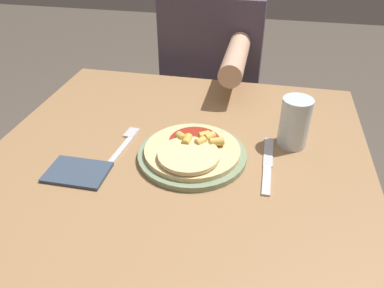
% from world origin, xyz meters
% --- Properties ---
extents(dining_table, '(0.92, 0.90, 0.76)m').
position_xyz_m(dining_table, '(0.00, 0.00, 0.63)').
color(dining_table, '#9E754C').
rests_on(dining_table, ground_plane).
extents(plate, '(0.26, 0.26, 0.01)m').
position_xyz_m(plate, '(0.04, -0.00, 0.77)').
color(plate, gray).
rests_on(plate, dining_table).
extents(pizza, '(0.23, 0.23, 0.04)m').
position_xyz_m(pizza, '(0.04, -0.01, 0.78)').
color(pizza, '#E0C689').
rests_on(pizza, plate).
extents(fork, '(0.03, 0.18, 0.00)m').
position_xyz_m(fork, '(-0.14, 0.02, 0.76)').
color(fork, silver).
rests_on(fork, dining_table).
extents(knife, '(0.02, 0.22, 0.00)m').
position_xyz_m(knife, '(0.22, 0.00, 0.76)').
color(knife, silver).
rests_on(knife, dining_table).
extents(drinking_glass, '(0.07, 0.07, 0.13)m').
position_xyz_m(drinking_glass, '(0.27, 0.11, 0.82)').
color(drinking_glass, silver).
rests_on(drinking_glass, dining_table).
extents(napkin, '(0.14, 0.10, 0.01)m').
position_xyz_m(napkin, '(-0.20, -0.11, 0.76)').
color(napkin, '#38475B').
rests_on(napkin, dining_table).
extents(person_diner, '(0.37, 0.52, 1.18)m').
position_xyz_m(person_diner, '(-0.02, 0.67, 0.69)').
color(person_diner, '#2D2D38').
rests_on(person_diner, ground_plane).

